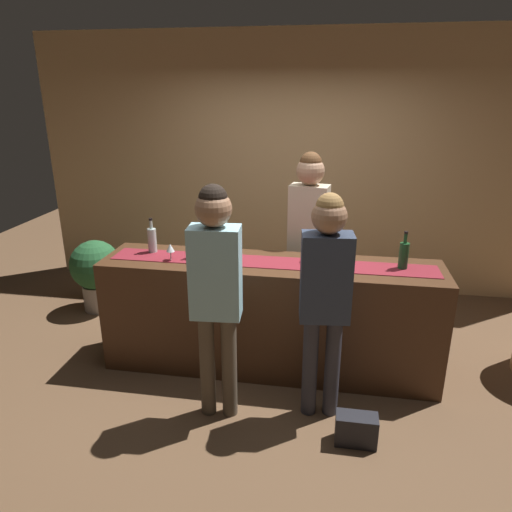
{
  "coord_description": "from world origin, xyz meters",
  "views": [
    {
      "loc": [
        0.47,
        -3.5,
        2.28
      ],
      "look_at": [
        -0.12,
        0.0,
        1.01
      ],
      "focal_mm": 32.82,
      "sensor_mm": 36.0,
      "label": 1
    }
  ],
  "objects_px": {
    "wine_glass_mid_counter": "(308,250)",
    "wine_bottle_clear": "(152,240)",
    "customer_sipping": "(325,286)",
    "bartender": "(308,226)",
    "wine_bottle_amber": "(199,245)",
    "wine_bottle_green": "(404,255)",
    "handbag": "(356,429)",
    "customer_browsing": "(216,280)",
    "wine_glass_near_customer": "(170,248)",
    "potted_plant_tall": "(96,270)"
  },
  "relations": [
    {
      "from": "wine_bottle_amber",
      "to": "wine_bottle_green",
      "type": "bearing_deg",
      "value": 0.69
    },
    {
      "from": "potted_plant_tall",
      "to": "handbag",
      "type": "relative_size",
      "value": 2.77
    },
    {
      "from": "wine_bottle_amber",
      "to": "customer_browsing",
      "type": "bearing_deg",
      "value": -65.67
    },
    {
      "from": "wine_glass_mid_counter",
      "to": "wine_bottle_clear",
      "type": "bearing_deg",
      "value": 178.59
    },
    {
      "from": "wine_bottle_green",
      "to": "bartender",
      "type": "height_order",
      "value": "bartender"
    },
    {
      "from": "customer_browsing",
      "to": "potted_plant_tall",
      "type": "bearing_deg",
      "value": 134.68
    },
    {
      "from": "wine_bottle_clear",
      "to": "wine_bottle_amber",
      "type": "bearing_deg",
      "value": -8.72
    },
    {
      "from": "wine_bottle_green",
      "to": "wine_bottle_amber",
      "type": "relative_size",
      "value": 1.0
    },
    {
      "from": "wine_glass_mid_counter",
      "to": "customer_sipping",
      "type": "bearing_deg",
      "value": -75.28
    },
    {
      "from": "handbag",
      "to": "bartender",
      "type": "bearing_deg",
      "value": 107.39
    },
    {
      "from": "wine_bottle_green",
      "to": "handbag",
      "type": "distance_m",
      "value": 1.35
    },
    {
      "from": "wine_glass_near_customer",
      "to": "wine_glass_mid_counter",
      "type": "height_order",
      "value": "same"
    },
    {
      "from": "bartender",
      "to": "customer_sipping",
      "type": "xyz_separation_m",
      "value": [
        0.19,
        -1.14,
        -0.09
      ]
    },
    {
      "from": "customer_sipping",
      "to": "potted_plant_tall",
      "type": "relative_size",
      "value": 2.14
    },
    {
      "from": "wine_glass_near_customer",
      "to": "customer_sipping",
      "type": "xyz_separation_m",
      "value": [
        1.26,
        -0.47,
        -0.04
      ]
    },
    {
      "from": "customer_browsing",
      "to": "potted_plant_tall",
      "type": "distance_m",
      "value": 2.35
    },
    {
      "from": "wine_bottle_clear",
      "to": "customer_browsing",
      "type": "distance_m",
      "value": 1.08
    },
    {
      "from": "bartender",
      "to": "customer_browsing",
      "type": "relative_size",
      "value": 1.03
    },
    {
      "from": "wine_bottle_amber",
      "to": "wine_glass_mid_counter",
      "type": "relative_size",
      "value": 2.1
    },
    {
      "from": "wine_glass_mid_counter",
      "to": "customer_browsing",
      "type": "height_order",
      "value": "customer_browsing"
    },
    {
      "from": "wine_bottle_clear",
      "to": "wine_glass_near_customer",
      "type": "relative_size",
      "value": 2.1
    },
    {
      "from": "bartender",
      "to": "customer_browsing",
      "type": "height_order",
      "value": "bartender"
    },
    {
      "from": "wine_glass_near_customer",
      "to": "bartender",
      "type": "xyz_separation_m",
      "value": [
        1.07,
        0.67,
        0.05
      ]
    },
    {
      "from": "customer_sipping",
      "to": "bartender",
      "type": "bearing_deg",
      "value": 93.29
    },
    {
      "from": "wine_bottle_amber",
      "to": "potted_plant_tall",
      "type": "relative_size",
      "value": 0.39
    },
    {
      "from": "wine_bottle_clear",
      "to": "wine_glass_mid_counter",
      "type": "xyz_separation_m",
      "value": [
        1.32,
        -0.03,
        -0.01
      ]
    },
    {
      "from": "customer_sipping",
      "to": "customer_browsing",
      "type": "bearing_deg",
      "value": -176.33
    },
    {
      "from": "wine_bottle_amber",
      "to": "wine_bottle_clear",
      "type": "relative_size",
      "value": 1.0
    },
    {
      "from": "wine_bottle_clear",
      "to": "customer_sipping",
      "type": "distance_m",
      "value": 1.62
    },
    {
      "from": "wine_glass_near_customer",
      "to": "handbag",
      "type": "xyz_separation_m",
      "value": [
        1.52,
        -0.76,
        -0.95
      ]
    },
    {
      "from": "wine_glass_near_customer",
      "to": "handbag",
      "type": "relative_size",
      "value": 0.51
    },
    {
      "from": "handbag",
      "to": "wine_bottle_amber",
      "type": "bearing_deg",
      "value": 146.47
    },
    {
      "from": "customer_browsing",
      "to": "wine_bottle_green",
      "type": "bearing_deg",
      "value": 24.63
    },
    {
      "from": "wine_bottle_green",
      "to": "wine_glass_mid_counter",
      "type": "distance_m",
      "value": 0.74
    },
    {
      "from": "wine_bottle_clear",
      "to": "handbag",
      "type": "distance_m",
      "value": 2.19
    },
    {
      "from": "wine_glass_mid_counter",
      "to": "handbag",
      "type": "height_order",
      "value": "wine_glass_mid_counter"
    },
    {
      "from": "bartender",
      "to": "handbag",
      "type": "xyz_separation_m",
      "value": [
        0.45,
        -1.43,
        -1.0
      ]
    },
    {
      "from": "wine_glass_near_customer",
      "to": "customer_browsing",
      "type": "xyz_separation_m",
      "value": [
        0.53,
        -0.6,
        0.0
      ]
    },
    {
      "from": "wine_bottle_amber",
      "to": "wine_bottle_clear",
      "type": "bearing_deg",
      "value": 171.28
    },
    {
      "from": "wine_bottle_amber",
      "to": "wine_glass_near_customer",
      "type": "xyz_separation_m",
      "value": [
        -0.21,
        -0.1,
        -0.01
      ]
    },
    {
      "from": "wine_bottle_green",
      "to": "handbag",
      "type": "relative_size",
      "value": 1.08
    },
    {
      "from": "handbag",
      "to": "wine_glass_mid_counter",
      "type": "bearing_deg",
      "value": 114.97
    },
    {
      "from": "wine_bottle_clear",
      "to": "wine_bottle_green",
      "type": "bearing_deg",
      "value": -1.29
    },
    {
      "from": "wine_glass_mid_counter",
      "to": "bartender",
      "type": "bearing_deg",
      "value": 93.08
    },
    {
      "from": "wine_bottle_clear",
      "to": "wine_glass_near_customer",
      "type": "xyz_separation_m",
      "value": [
        0.22,
        -0.17,
        -0.01
      ]
    },
    {
      "from": "wine_bottle_amber",
      "to": "bartender",
      "type": "bearing_deg",
      "value": 33.21
    },
    {
      "from": "customer_sipping",
      "to": "wine_bottle_green",
      "type": "bearing_deg",
      "value": 39.75
    },
    {
      "from": "wine_bottle_green",
      "to": "wine_bottle_clear",
      "type": "xyz_separation_m",
      "value": [
        -2.06,
        0.05,
        0.0
      ]
    },
    {
      "from": "wine_bottle_green",
      "to": "wine_glass_near_customer",
      "type": "bearing_deg",
      "value": -176.16
    },
    {
      "from": "wine_bottle_amber",
      "to": "customer_browsing",
      "type": "height_order",
      "value": "customer_browsing"
    }
  ]
}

